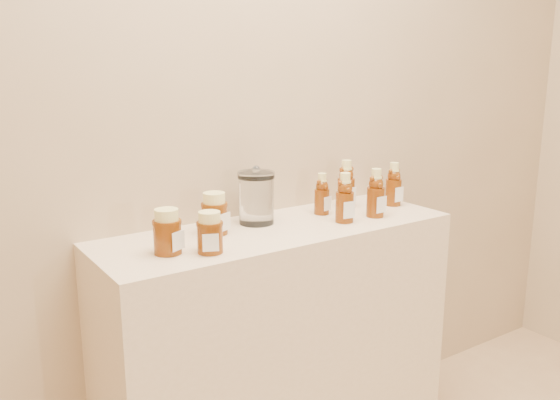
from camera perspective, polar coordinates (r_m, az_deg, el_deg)
wall_back at (r=2.02m, az=-3.41°, el=11.03°), size 3.50×0.02×2.70m
display_table at (r=2.10m, az=-0.16°, el=-14.58°), size 1.20×0.40×0.90m
bear_bottle_back_left at (r=2.08m, az=4.06°, el=0.86°), size 0.07×0.07×0.17m
bear_bottle_back_mid at (r=2.18m, az=6.39°, el=1.86°), size 0.08×0.08×0.20m
bear_bottle_back_right at (r=2.24m, az=10.89°, el=1.78°), size 0.06×0.06×0.18m
bear_bottle_front_left at (r=1.98m, az=6.26°, el=0.54°), size 0.07×0.07×0.19m
bear_bottle_front_right at (r=2.06m, az=9.21°, el=0.98°), size 0.07×0.07×0.19m
honey_jar_left at (r=1.69m, az=-10.81°, el=-2.99°), size 0.11×0.11×0.13m
honey_jar_back at (r=1.85m, az=-6.32°, el=-1.29°), size 0.11×0.11×0.13m
honey_jar_front at (r=1.68m, az=-6.77°, el=-3.11°), size 0.10×0.10×0.12m
glass_canister at (r=1.96m, az=-2.30°, el=0.43°), size 0.16×0.16×0.19m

